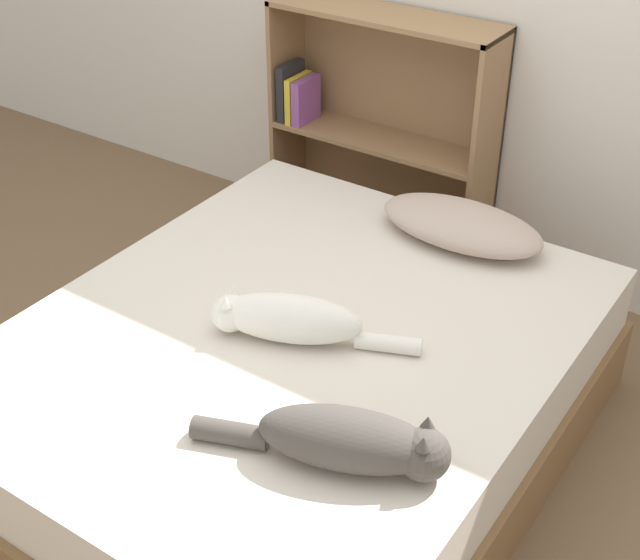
{
  "coord_description": "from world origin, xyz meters",
  "views": [
    {
      "loc": [
        1.23,
        -1.69,
        2.01
      ],
      "look_at": [
        0.0,
        0.14,
        0.56
      ],
      "focal_mm": 50.0,
      "sensor_mm": 36.0,
      "label": 1
    }
  ],
  "objects_px": {
    "pillow": "(461,225)",
    "bookshelf": "(381,132)",
    "bed": "(295,392)",
    "cat_light": "(286,319)",
    "cat_dark": "(353,441)"
  },
  "relations": [
    {
      "from": "pillow",
      "to": "bookshelf",
      "type": "relative_size",
      "value": 0.56
    },
    {
      "from": "bed",
      "to": "pillow",
      "type": "xyz_separation_m",
      "value": [
        0.17,
        0.74,
        0.3
      ]
    },
    {
      "from": "bookshelf",
      "to": "pillow",
      "type": "bearing_deg",
      "value": -39.56
    },
    {
      "from": "pillow",
      "to": "cat_light",
      "type": "height_order",
      "value": "cat_light"
    },
    {
      "from": "bed",
      "to": "cat_dark",
      "type": "bearing_deg",
      "value": -39.85
    },
    {
      "from": "cat_light",
      "to": "cat_dark",
      "type": "height_order",
      "value": "cat_dark"
    },
    {
      "from": "bed",
      "to": "cat_light",
      "type": "bearing_deg",
      "value": -81.78
    },
    {
      "from": "pillow",
      "to": "cat_dark",
      "type": "bearing_deg",
      "value": -76.63
    },
    {
      "from": "pillow",
      "to": "bed",
      "type": "bearing_deg",
      "value": -103.04
    },
    {
      "from": "bed",
      "to": "bookshelf",
      "type": "bearing_deg",
      "value": 109.77
    },
    {
      "from": "pillow",
      "to": "cat_light",
      "type": "distance_m",
      "value": 0.8
    },
    {
      "from": "cat_dark",
      "to": "bed",
      "type": "bearing_deg",
      "value": 119.77
    },
    {
      "from": "pillow",
      "to": "bookshelf",
      "type": "bearing_deg",
      "value": 140.44
    },
    {
      "from": "bed",
      "to": "cat_light",
      "type": "relative_size",
      "value": 3.16
    },
    {
      "from": "cat_light",
      "to": "bookshelf",
      "type": "distance_m",
      "value": 1.37
    }
  ]
}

